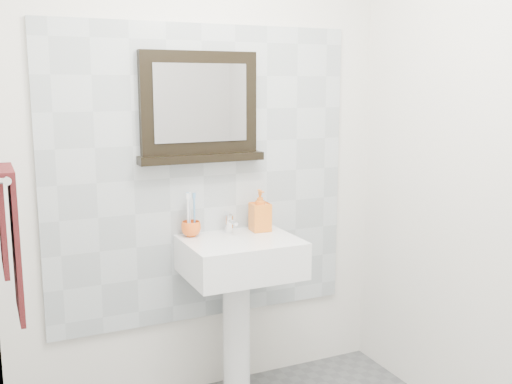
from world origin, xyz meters
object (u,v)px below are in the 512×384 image
framed_mirror (199,110)px  toothbrush_cup (191,229)px  pedestal_sink (240,274)px  soap_dispenser (260,210)px  hand_towel (10,231)px

framed_mirror → toothbrush_cup: bearing=-146.6°
pedestal_sink → framed_mirror: 0.84m
pedestal_sink → toothbrush_cup: size_ratio=9.85×
toothbrush_cup → soap_dispenser: (0.36, -0.04, 0.07)m
toothbrush_cup → hand_towel: bearing=-149.8°
pedestal_sink → toothbrush_cup: (-0.20, 0.14, 0.22)m
pedestal_sink → hand_towel: bearing=-161.4°
framed_mirror → hand_towel: framed_mirror is taller
soap_dispenser → framed_mirror: 0.60m
toothbrush_cup → framed_mirror: framed_mirror is taller
pedestal_sink → soap_dispenser: bearing=32.6°
soap_dispenser → framed_mirror: size_ratio=0.34×
soap_dispenser → pedestal_sink: bearing=-143.0°
hand_towel → soap_dispenser: bearing=20.7°
framed_mirror → soap_dispenser: bearing=-16.1°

